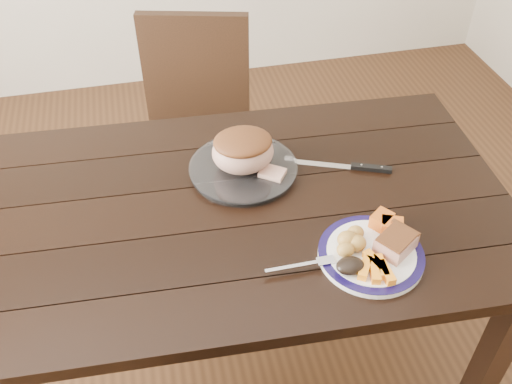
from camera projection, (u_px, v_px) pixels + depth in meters
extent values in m
plane|color=#472B16|center=(234.00, 354.00, 2.09)|extent=(4.00, 4.00, 0.00)
cube|color=black|center=(227.00, 210.00, 1.60)|extent=(1.65, 0.99, 0.04)
cube|color=black|center=(17.00, 239.00, 2.03)|extent=(0.07, 0.07, 0.71)
cube|color=black|center=(491.00, 360.00, 1.67)|extent=(0.07, 0.07, 0.71)
cube|color=black|center=(401.00, 193.00, 2.21)|extent=(0.07, 0.07, 0.71)
cube|color=black|center=(195.00, 151.00, 2.25)|extent=(0.51, 0.51, 0.04)
cube|color=black|center=(196.00, 69.00, 2.24)|extent=(0.42, 0.14, 0.46)
cube|color=black|center=(243.00, 168.00, 2.54)|extent=(0.04, 0.04, 0.43)
cube|color=black|center=(239.00, 226.00, 2.27)|extent=(0.04, 0.04, 0.43)
cube|color=black|center=(163.00, 167.00, 2.55)|extent=(0.04, 0.04, 0.43)
cube|color=black|center=(149.00, 224.00, 2.28)|extent=(0.04, 0.04, 0.43)
cylinder|color=white|center=(371.00, 255.00, 1.44)|extent=(0.27, 0.27, 0.02)
torus|color=#110B37|center=(371.00, 253.00, 1.43)|extent=(0.27, 0.27, 0.02)
cylinder|color=white|center=(243.00, 170.00, 1.69)|extent=(0.31, 0.31, 0.02)
cube|color=tan|center=(396.00, 244.00, 1.42)|extent=(0.12, 0.11, 0.04)
ellipsoid|color=gold|center=(357.00, 243.00, 1.42)|extent=(0.05, 0.04, 0.04)
ellipsoid|color=gold|center=(347.00, 239.00, 1.43)|extent=(0.05, 0.05, 0.04)
ellipsoid|color=gold|center=(357.00, 243.00, 1.42)|extent=(0.05, 0.04, 0.04)
ellipsoid|color=gold|center=(355.00, 233.00, 1.45)|extent=(0.04, 0.04, 0.04)
ellipsoid|color=gold|center=(345.00, 250.00, 1.41)|extent=(0.04, 0.04, 0.04)
cube|color=orange|center=(374.00, 261.00, 1.39)|extent=(0.04, 0.07, 0.02)
cube|color=orange|center=(365.00, 268.00, 1.38)|extent=(0.06, 0.07, 0.02)
cube|color=orange|center=(381.00, 267.00, 1.38)|extent=(0.03, 0.07, 0.02)
cube|color=orange|center=(386.00, 272.00, 1.37)|extent=(0.02, 0.07, 0.02)
cube|color=orange|center=(375.00, 271.00, 1.37)|extent=(0.04, 0.07, 0.02)
cube|color=orange|center=(382.00, 220.00, 1.49)|extent=(0.07, 0.07, 0.04)
cube|color=orange|center=(392.00, 227.00, 1.47)|extent=(0.07, 0.06, 0.04)
ellipsoid|color=black|center=(350.00, 266.00, 1.37)|extent=(0.07, 0.05, 0.03)
cube|color=silver|center=(293.00, 267.00, 1.39)|extent=(0.14, 0.01, 0.00)
cube|color=silver|center=(326.00, 261.00, 1.41)|extent=(0.05, 0.03, 0.00)
ellipsoid|color=tan|center=(243.00, 152.00, 1.64)|extent=(0.18, 0.16, 0.12)
cube|color=tan|center=(272.00, 173.00, 1.65)|extent=(0.09, 0.09, 0.02)
cube|color=silver|center=(317.00, 164.00, 1.72)|extent=(0.19, 0.10, 0.00)
cube|color=black|center=(371.00, 168.00, 1.69)|extent=(0.12, 0.06, 0.01)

